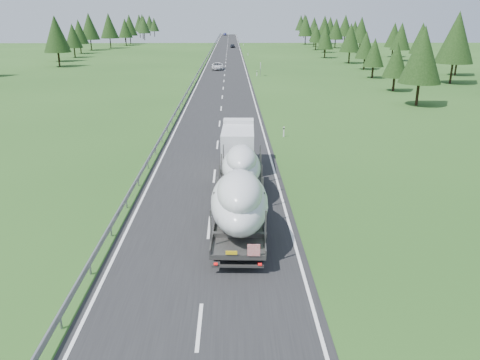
{
  "coord_description": "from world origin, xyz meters",
  "views": [
    {
      "loc": [
        1.28,
        -15.19,
        11.37
      ],
      "look_at": [
        1.8,
        11.59,
        1.94
      ],
      "focal_mm": 35.0,
      "sensor_mm": 36.0,
      "label": 1
    }
  ],
  "objects_px": {
    "distant_van": "(218,66)",
    "distant_car_blue": "(225,34)",
    "boat_truck": "(240,175)",
    "highway_sign": "(260,67)",
    "distant_car_dark": "(233,46)"
  },
  "relations": [
    {
      "from": "highway_sign",
      "to": "distant_car_dark",
      "type": "height_order",
      "value": "highway_sign"
    },
    {
      "from": "distant_van",
      "to": "distant_car_blue",
      "type": "xyz_separation_m",
      "value": [
        -0.48,
        191.02,
        -0.02
      ]
    },
    {
      "from": "boat_truck",
      "to": "distant_van",
      "type": "relative_size",
      "value": 3.39
    },
    {
      "from": "distant_car_blue",
      "to": "distant_van",
      "type": "bearing_deg",
      "value": -86.42
    },
    {
      "from": "distant_car_dark",
      "to": "highway_sign",
      "type": "bearing_deg",
      "value": -91.16
    },
    {
      "from": "boat_truck",
      "to": "distant_car_blue",
      "type": "xyz_separation_m",
      "value": [
        -3.93,
        270.35,
        -1.38
      ]
    },
    {
      "from": "distant_car_dark",
      "to": "distant_car_blue",
      "type": "xyz_separation_m",
      "value": [
        -4.13,
        115.19,
        0.05
      ]
    },
    {
      "from": "boat_truck",
      "to": "distant_car_dark",
      "type": "bearing_deg",
      "value": 89.93
    },
    {
      "from": "highway_sign",
      "to": "distant_car_dark",
      "type": "relative_size",
      "value": 0.63
    },
    {
      "from": "distant_van",
      "to": "distant_car_blue",
      "type": "height_order",
      "value": "distant_van"
    },
    {
      "from": "highway_sign",
      "to": "boat_truck",
      "type": "height_order",
      "value": "boat_truck"
    },
    {
      "from": "distant_van",
      "to": "distant_car_blue",
      "type": "bearing_deg",
      "value": 88.19
    },
    {
      "from": "highway_sign",
      "to": "distant_car_dark",
      "type": "bearing_deg",
      "value": 93.41
    },
    {
      "from": "highway_sign",
      "to": "distant_car_blue",
      "type": "xyz_separation_m",
      "value": [
        -9.33,
        202.36,
        -1.05
      ]
    },
    {
      "from": "distant_van",
      "to": "boat_truck",
      "type": "bearing_deg",
      "value": -89.46
    }
  ]
}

